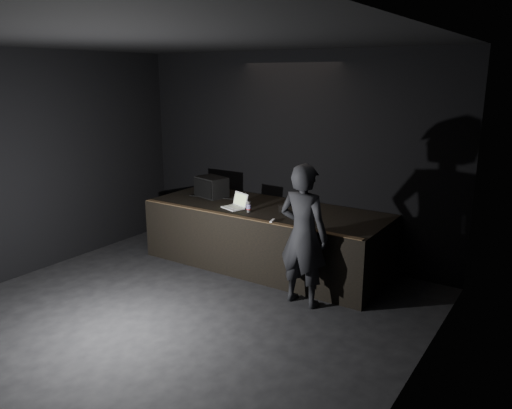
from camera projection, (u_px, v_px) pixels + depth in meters
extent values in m
plane|color=black|center=(149.00, 332.00, 6.20)|extent=(7.00, 7.00, 0.00)
cube|color=black|center=(290.00, 156.00, 8.59)|extent=(6.00, 0.10, 3.50)
cube|color=black|center=(396.00, 242.00, 4.16)|extent=(0.10, 7.00, 3.50)
cube|color=black|center=(131.00, 36.00, 5.32)|extent=(6.00, 7.00, 0.04)
cube|color=black|center=(266.00, 236.00, 8.28)|extent=(4.00, 1.50, 1.00)
cube|color=brown|center=(241.00, 217.00, 7.58)|extent=(3.92, 0.10, 0.01)
cube|color=black|center=(212.00, 187.00, 8.83)|extent=(0.61, 0.50, 0.36)
cube|color=black|center=(203.00, 188.00, 8.70)|extent=(0.49, 0.14, 0.30)
cylinder|color=black|center=(211.00, 197.00, 8.79)|extent=(0.81, 0.22, 0.02)
cube|color=silver|center=(233.00, 208.00, 8.09)|extent=(0.41, 0.34, 0.02)
cube|color=silver|center=(233.00, 207.00, 8.09)|extent=(0.32, 0.23, 0.00)
cube|color=silver|center=(241.00, 199.00, 8.15)|extent=(0.35, 0.18, 0.22)
cube|color=#AFD73F|center=(240.00, 199.00, 8.15)|extent=(0.31, 0.15, 0.18)
cylinder|color=silver|center=(249.00, 207.00, 7.86)|extent=(0.07, 0.07, 0.17)
cylinder|color=navy|center=(249.00, 206.00, 7.85)|extent=(0.07, 0.07, 0.08)
cylinder|color=red|center=(249.00, 209.00, 7.87)|extent=(0.07, 0.07, 0.01)
cylinder|color=white|center=(281.00, 209.00, 7.85)|extent=(0.09, 0.09, 0.11)
cube|color=silver|center=(272.00, 221.00, 7.34)|extent=(0.07, 0.16, 0.03)
imported|color=black|center=(303.00, 235.00, 6.75)|extent=(0.75, 0.52, 1.99)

